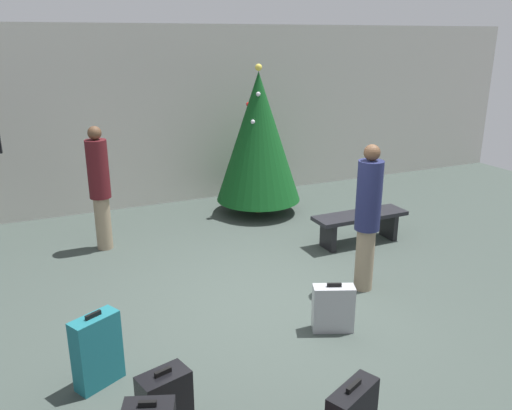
# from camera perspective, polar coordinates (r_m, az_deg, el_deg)

# --- Properties ---
(ground_plane) EXTENTS (16.00, 16.00, 0.00)m
(ground_plane) POSITION_cam_1_polar(r_m,az_deg,el_deg) (6.40, 1.86, -10.57)
(ground_plane) COLOR #38423D
(back_wall) EXTENTS (16.00, 0.20, 3.28)m
(back_wall) POSITION_cam_1_polar(r_m,az_deg,el_deg) (9.92, -9.61, 9.56)
(back_wall) COLOR beige
(back_wall) RESTS_ON ground_plane
(holiday_tree) EXTENTS (1.50, 1.50, 2.62)m
(holiday_tree) POSITION_cam_1_polar(r_m,az_deg,el_deg) (9.14, 0.27, 7.44)
(holiday_tree) COLOR #4C3319
(holiday_tree) RESTS_ON ground_plane
(waiting_bench) EXTENTS (1.50, 0.44, 0.48)m
(waiting_bench) POSITION_cam_1_polar(r_m,az_deg,el_deg) (8.12, 11.35, -1.75)
(waiting_bench) COLOR black
(waiting_bench) RESTS_ON ground_plane
(traveller_0) EXTENTS (0.41, 0.41, 1.86)m
(traveller_0) POSITION_cam_1_polar(r_m,az_deg,el_deg) (7.91, -16.82, 2.11)
(traveller_0) COLOR gray
(traveller_0) RESTS_ON ground_plane
(traveller_1) EXTENTS (0.41, 0.41, 1.86)m
(traveller_1) POSITION_cam_1_polar(r_m,az_deg,el_deg) (6.46, 12.18, -1.03)
(traveller_1) COLOR gray
(traveller_1) RESTS_ON ground_plane
(suitcase_0) EXTENTS (0.47, 0.36, 0.73)m
(suitcase_0) POSITION_cam_1_polar(r_m,az_deg,el_deg) (5.09, -17.07, -15.06)
(suitcase_0) COLOR #19606B
(suitcase_0) RESTS_ON ground_plane
(suitcase_2) EXTENTS (0.48, 0.34, 0.56)m
(suitcase_2) POSITION_cam_1_polar(r_m,az_deg,el_deg) (5.78, 8.47, -11.16)
(suitcase_2) COLOR #9EA0A5
(suitcase_2) RESTS_ON ground_plane
(suitcase_5) EXTENTS (0.45, 0.33, 0.58)m
(suitcase_5) POSITION_cam_1_polar(r_m,az_deg,el_deg) (4.51, -9.97, -20.60)
(suitcase_5) COLOR black
(suitcase_5) RESTS_ON ground_plane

